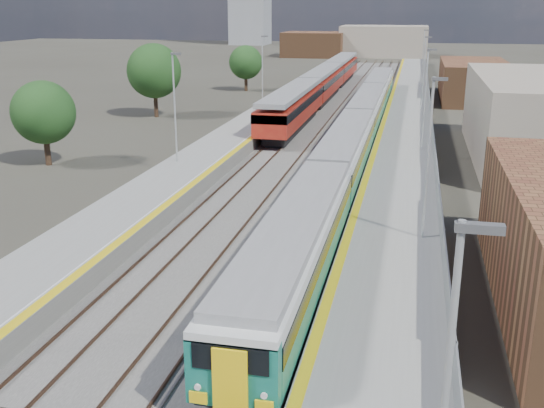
% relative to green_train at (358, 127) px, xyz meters
% --- Properties ---
extents(ground, '(320.00, 320.00, 0.00)m').
position_rel_green_train_xyz_m(ground, '(-1.50, 5.67, -2.07)').
color(ground, '#47443A').
rests_on(ground, ground).
extents(ballast_bed, '(10.50, 155.00, 0.06)m').
position_rel_green_train_xyz_m(ballast_bed, '(-3.75, 8.17, -2.04)').
color(ballast_bed, '#565451').
rests_on(ballast_bed, ground).
extents(tracks, '(8.96, 160.00, 0.17)m').
position_rel_green_train_xyz_m(tracks, '(-3.15, 9.84, -1.96)').
color(tracks, '#4C3323').
rests_on(tracks, ground).
extents(platform_right, '(4.70, 155.00, 8.52)m').
position_rel_green_train_xyz_m(platform_right, '(3.78, 8.16, -1.53)').
color(platform_right, slate).
rests_on(platform_right, ground).
extents(platform_left, '(4.30, 155.00, 8.52)m').
position_rel_green_train_xyz_m(platform_left, '(-10.55, 8.16, -1.55)').
color(platform_left, slate).
rests_on(platform_left, ground).
extents(buildings, '(72.00, 185.50, 40.00)m').
position_rel_green_train_xyz_m(buildings, '(-19.62, 94.27, 8.64)').
color(buildings, brown).
rests_on(buildings, ground).
extents(green_train, '(2.67, 74.41, 2.94)m').
position_rel_green_train_xyz_m(green_train, '(0.00, 0.00, 0.00)').
color(green_train, black).
rests_on(green_train, ground).
extents(red_train, '(3.02, 61.20, 3.81)m').
position_rel_green_train_xyz_m(red_train, '(-7.00, 28.71, 0.18)').
color(red_train, black).
rests_on(red_train, ground).
extents(tree_a, '(4.66, 4.66, 6.32)m').
position_rel_green_train_xyz_m(tree_a, '(-22.28, -9.57, 1.91)').
color(tree_a, '#382619').
rests_on(tree_a, ground).
extents(tree_b, '(5.73, 5.73, 7.77)m').
position_rel_green_train_xyz_m(tree_b, '(-22.75, 12.56, 2.82)').
color(tree_b, '#382619').
rests_on(tree_b, ground).
extents(tree_c, '(4.65, 4.65, 6.30)m').
position_rel_green_train_xyz_m(tree_c, '(-18.89, 35.85, 1.89)').
color(tree_c, '#382619').
rests_on(tree_c, ground).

